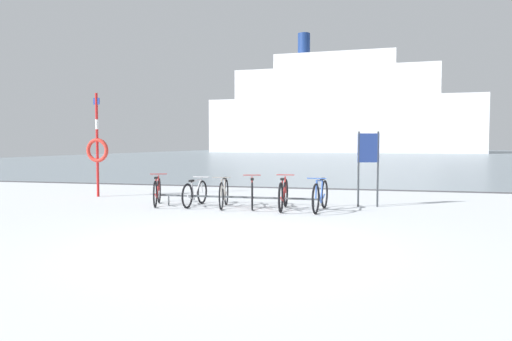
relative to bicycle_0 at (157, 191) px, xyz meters
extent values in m
cube|color=silver|center=(3.46, -5.30, -0.41)|extent=(80.00, 22.00, 0.08)
cube|color=gray|center=(3.46, 60.70, -0.41)|extent=(80.00, 110.00, 0.08)
cube|color=#47474C|center=(3.46, 5.70, -0.39)|extent=(80.00, 0.50, 0.05)
cylinder|color=#4C5156|center=(2.24, 0.02, -0.09)|extent=(4.24, 0.11, 0.05)
cylinder|color=#4C5156|center=(0.33, -0.01, -0.23)|extent=(0.04, 0.04, 0.28)
cylinder|color=#4C5156|center=(4.15, 0.04, -0.23)|extent=(0.04, 0.04, 0.28)
torus|color=black|center=(-0.16, 0.45, -0.02)|extent=(0.28, 0.67, 0.70)
torus|color=black|center=(0.16, -0.45, -0.02)|extent=(0.28, 0.67, 0.70)
cylinder|color=#B22D2D|center=(-0.06, 0.15, 0.10)|extent=(0.21, 0.49, 0.59)
cylinder|color=#B22D2D|center=(0.05, -0.14, 0.08)|extent=(0.09, 0.18, 0.53)
cylinder|color=#B22D2D|center=(-0.03, 0.09, 0.36)|extent=(0.25, 0.60, 0.09)
cylinder|color=#B22D2D|center=(0.09, -0.26, -0.10)|extent=(0.18, 0.41, 0.19)
cylinder|color=#B22D2D|center=(-0.15, 0.41, 0.18)|extent=(0.07, 0.11, 0.42)
cube|color=black|center=(0.07, -0.20, 0.38)|extent=(0.14, 0.22, 0.05)
cylinder|color=#B22D2D|center=(-0.14, 0.38, 0.44)|extent=(0.44, 0.18, 0.02)
torus|color=black|center=(1.04, 0.62, -0.05)|extent=(0.07, 0.64, 0.64)
torus|color=black|center=(1.00, -0.36, -0.05)|extent=(0.07, 0.64, 0.64)
cylinder|color=silver|center=(1.03, 0.30, 0.06)|extent=(0.05, 0.52, 0.54)
cylinder|color=silver|center=(1.02, -0.02, 0.04)|extent=(0.04, 0.18, 0.48)
cylinder|color=silver|center=(1.02, 0.23, 0.29)|extent=(0.06, 0.64, 0.08)
cylinder|color=silver|center=(1.01, -0.15, -0.12)|extent=(0.05, 0.43, 0.18)
cylinder|color=silver|center=(1.03, 0.59, 0.13)|extent=(0.04, 0.11, 0.37)
cube|color=black|center=(1.01, -0.09, 0.31)|extent=(0.09, 0.20, 0.05)
cylinder|color=silver|center=(1.03, 0.55, 0.37)|extent=(0.46, 0.04, 0.02)
torus|color=black|center=(1.94, -0.45, -0.02)|extent=(0.16, 0.69, 0.69)
torus|color=black|center=(1.76, 0.50, -0.02)|extent=(0.16, 0.69, 0.69)
cylinder|color=gray|center=(1.88, -0.15, 0.10)|extent=(0.13, 0.51, 0.59)
cylinder|color=gray|center=(1.83, 0.16, 0.08)|extent=(0.07, 0.18, 0.53)
cylinder|color=gray|center=(1.87, -0.07, 0.36)|extent=(0.15, 0.63, 0.08)
cylinder|color=gray|center=(1.80, 0.29, -0.10)|extent=(0.11, 0.42, 0.19)
cylinder|color=gray|center=(1.93, -0.42, 0.18)|extent=(0.05, 0.11, 0.42)
cube|color=black|center=(1.81, 0.23, 0.38)|extent=(0.11, 0.21, 0.05)
cylinder|color=gray|center=(1.93, -0.38, 0.43)|extent=(0.46, 0.11, 0.02)
torus|color=black|center=(2.44, 0.61, -0.02)|extent=(0.22, 0.69, 0.70)
torus|color=black|center=(2.69, -0.33, -0.02)|extent=(0.22, 0.69, 0.70)
cylinder|color=#B22D2D|center=(2.53, 0.31, 0.11)|extent=(0.17, 0.50, 0.59)
cylinder|color=#B22D2D|center=(2.61, 0.00, 0.08)|extent=(0.08, 0.18, 0.53)
cylinder|color=#B22D2D|center=(2.54, 0.24, 0.37)|extent=(0.20, 0.62, 0.09)
cylinder|color=#B22D2D|center=(2.64, -0.13, -0.10)|extent=(0.14, 0.42, 0.19)
cylinder|color=#B22D2D|center=(2.45, 0.58, 0.19)|extent=(0.06, 0.11, 0.42)
cube|color=black|center=(2.63, -0.07, 0.38)|extent=(0.13, 0.21, 0.05)
cylinder|color=#B22D2D|center=(2.46, 0.54, 0.44)|extent=(0.45, 0.14, 0.02)
torus|color=black|center=(3.37, 0.52, -0.01)|extent=(0.11, 0.73, 0.73)
torus|color=black|center=(3.44, -0.51, -0.01)|extent=(0.11, 0.73, 0.73)
cylinder|color=#B22D2D|center=(3.40, 0.18, 0.12)|extent=(0.07, 0.55, 0.61)
cylinder|color=#B22D2D|center=(3.42, -0.15, 0.10)|extent=(0.05, 0.19, 0.55)
cylinder|color=#B22D2D|center=(3.40, 0.11, 0.39)|extent=(0.08, 0.68, 0.09)
cylinder|color=#B22D2D|center=(3.43, -0.29, -0.09)|extent=(0.07, 0.45, 0.20)
cylinder|color=#B22D2D|center=(3.37, 0.48, 0.21)|extent=(0.04, 0.12, 0.43)
cube|color=black|center=(3.42, -0.23, 0.41)|extent=(0.09, 0.21, 0.05)
cylinder|color=#B22D2D|center=(3.38, 0.44, 0.47)|extent=(0.46, 0.06, 0.02)
torus|color=black|center=(4.28, -0.54, -0.01)|extent=(0.11, 0.72, 0.72)
torus|color=black|center=(4.37, 0.50, -0.01)|extent=(0.11, 0.72, 0.72)
cylinder|color=#3359B2|center=(4.31, -0.20, 0.12)|extent=(0.09, 0.55, 0.60)
cylinder|color=#3359B2|center=(4.34, 0.14, 0.09)|extent=(0.05, 0.19, 0.54)
cylinder|color=#3359B2|center=(4.32, -0.12, 0.38)|extent=(0.10, 0.68, 0.09)
cylinder|color=#3359B2|center=(4.35, 0.28, -0.09)|extent=(0.08, 0.46, 0.20)
cylinder|color=#3359B2|center=(4.28, -0.50, 0.20)|extent=(0.05, 0.12, 0.43)
cube|color=black|center=(4.35, 0.22, 0.40)|extent=(0.10, 0.21, 0.05)
cylinder|color=#3359B2|center=(4.28, -0.46, 0.46)|extent=(0.46, 0.07, 0.02)
cylinder|color=#33383D|center=(5.19, 1.03, 0.61)|extent=(0.05, 0.05, 1.95)
cylinder|color=#33383D|center=(5.67, 1.13, 0.61)|extent=(0.05, 0.05, 1.95)
cube|color=navy|center=(5.43, 1.08, 1.16)|extent=(0.55, 0.15, 0.75)
cylinder|color=red|center=(-2.71, 1.47, 1.22)|extent=(0.08, 0.08, 3.19)
cylinder|color=white|center=(-2.71, 1.47, 1.86)|extent=(0.09, 0.09, 0.30)
torus|color=red|center=(-2.71, 1.47, 1.06)|extent=(0.75, 0.11, 0.75)
cube|color=navy|center=(-2.71, 1.47, 2.57)|extent=(0.20, 0.03, 0.20)
cube|color=white|center=(-0.55, 79.06, 4.58)|extent=(49.00, 15.02, 9.90)
cube|color=white|center=(-1.76, 79.11, 12.25)|extent=(36.81, 12.55, 5.45)
cube|color=white|center=(-1.76, 79.11, 16.36)|extent=(22.19, 9.97, 2.77)
cylinder|color=navy|center=(-7.82, 79.38, 19.98)|extent=(2.31, 2.31, 4.46)
camera|label=1|loc=(5.60, -11.49, 1.27)|focal=33.24mm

